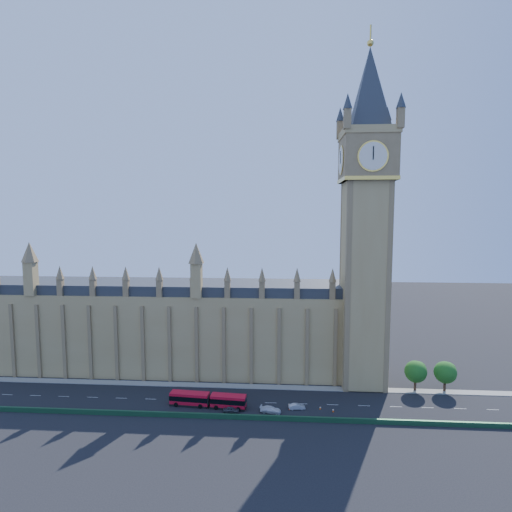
# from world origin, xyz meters

# --- Properties ---
(ground) EXTENTS (400.00, 400.00, 0.00)m
(ground) POSITION_xyz_m (0.00, 0.00, 0.00)
(ground) COLOR black
(ground) RESTS_ON ground
(palace_westminster) EXTENTS (120.00, 20.00, 28.00)m
(palace_westminster) POSITION_xyz_m (-25.00, 22.00, 13.86)
(palace_westminster) COLOR #A68850
(palace_westminster) RESTS_ON ground
(elizabeth_tower) EXTENTS (20.59, 20.59, 105.00)m
(elizabeth_tower) POSITION_xyz_m (38.00, 13.99, 54.56)
(elizabeth_tower) COLOR #A68850
(elizabeth_tower) RESTS_ON ground
(bridge_parapet) EXTENTS (160.00, 0.60, 1.20)m
(bridge_parapet) POSITION_xyz_m (0.00, -9.00, 0.60)
(bridge_parapet) COLOR #1E4C2D
(bridge_parapet) RESTS_ON ground
(kerb_north) EXTENTS (160.00, 3.00, 0.16)m
(kerb_north) POSITION_xyz_m (0.00, 9.50, 0.08)
(kerb_north) COLOR gray
(kerb_north) RESTS_ON ground
(tree_east_near) EXTENTS (6.00, 6.00, 8.50)m
(tree_east_near) POSITION_xyz_m (52.22, 10.08, 5.64)
(tree_east_near) COLOR #382619
(tree_east_near) RESTS_ON ground
(tree_east_far) EXTENTS (6.00, 6.00, 8.50)m
(tree_east_far) POSITION_xyz_m (60.22, 10.08, 5.64)
(tree_east_far) COLOR #382619
(tree_east_far) RESTS_ON ground
(red_bus) EXTENTS (19.87, 4.56, 3.35)m
(red_bus) POSITION_xyz_m (-4.02, -3.06, 1.76)
(red_bus) COLOR red
(red_bus) RESTS_ON ground
(car_grey) EXTENTS (4.10, 1.89, 1.36)m
(car_grey) POSITION_xyz_m (2.37, -5.83, 0.68)
(car_grey) COLOR #3F4247
(car_grey) RESTS_ON ground
(car_silver) EXTENTS (4.26, 1.94, 1.35)m
(car_silver) POSITION_xyz_m (18.70, -2.97, 0.68)
(car_silver) COLOR #AEB0B6
(car_silver) RESTS_ON ground
(car_white) EXTENTS (5.44, 2.80, 1.51)m
(car_white) POSITION_xyz_m (12.09, -5.19, 0.75)
(car_white) COLOR white
(car_white) RESTS_ON ground
(cone_a) EXTENTS (0.65, 0.65, 0.80)m
(cone_a) POSITION_xyz_m (27.67, -3.86, 0.40)
(cone_a) COLOR black
(cone_a) RESTS_ON ground
(cone_b) EXTENTS (0.47, 0.47, 0.70)m
(cone_b) POSITION_xyz_m (16.83, -3.49, 0.35)
(cone_b) COLOR black
(cone_b) RESTS_ON ground
(cone_c) EXTENTS (0.57, 0.57, 0.75)m
(cone_c) POSITION_xyz_m (16.75, -1.58, 0.37)
(cone_c) COLOR black
(cone_c) RESTS_ON ground
(cone_d) EXTENTS (0.58, 0.58, 0.71)m
(cone_d) POSITION_xyz_m (24.58, -2.63, 0.35)
(cone_d) COLOR black
(cone_d) RESTS_ON ground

